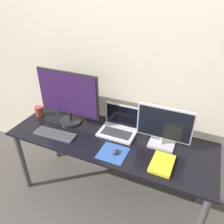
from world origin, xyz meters
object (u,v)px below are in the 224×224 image
monitor_left (68,97)px  monitor_right (164,127)px  book (162,164)px  mug (39,111)px  mouse (116,152)px  laptop (119,126)px  keyboard (55,134)px

monitor_left → monitor_right: bearing=0.0°
monitor_right → book: (0.06, -0.23, -0.17)m
monitor_left → mug: monitor_left is taller
mug → mouse: bearing=-13.3°
monitor_left → book: monitor_left is taller
laptop → mug: 0.85m
laptop → book: size_ratio=1.37×
laptop → keyboard: 0.58m
keyboard → mug: size_ratio=3.92×
monitor_left → monitor_right: monitor_left is taller
monitor_right → book: 0.29m
laptop → monitor_left: bearing=-174.8°
keyboard → laptop: bearing=30.0°
monitor_right → keyboard: size_ratio=1.15×
monitor_right → monitor_left: bearing=-180.0°
monitor_right → laptop: monitor_right is taller
mug → monitor_left: bearing=5.1°
monitor_left → keyboard: 0.36m
laptop → mug: (-0.85, -0.08, -0.01)m
monitor_right → mug: monitor_right is taller
laptop → mouse: bearing=-72.8°
monitor_left → book: size_ratio=2.59×
laptop → keyboard: size_ratio=0.85×
monitor_right → mouse: (-0.31, -0.25, -0.17)m
book → mouse: bearing=-175.8°
mouse → mug: 0.96m
monitor_right → book: monitor_right is taller
keyboard → mouse: (0.60, -0.01, 0.01)m
laptop → mug: laptop is taller
laptop → book: bearing=-30.6°
monitor_right → keyboard: (-0.91, -0.25, -0.18)m
mug → monitor_right: bearing=1.4°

